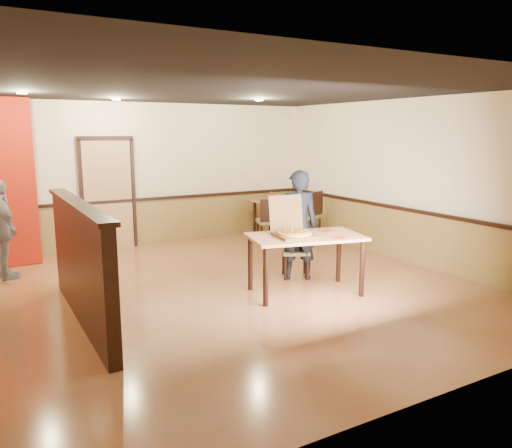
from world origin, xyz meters
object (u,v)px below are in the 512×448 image
Objects in this scene: diner_chair at (295,248)px; side_chair_right at (309,213)px; main_table at (305,243)px; side_table at (274,209)px; side_chair_left at (270,220)px; condiment at (272,196)px; passerby at (1,230)px; diner at (298,225)px; pizza_box at (293,231)px.

side_chair_right is (1.74, 2.06, 0.11)m from diner_chair.
main_table is 3.80m from side_table.
side_chair_left is 0.95m from condiment.
diner is at bearing -139.28° from passerby.
side_chair_left reaches higher than main_table.
condiment reaches higher than side_chair_left.
condiment is (1.27, 2.79, 0.43)m from diner_chair.
passerby is 9.50× the size of condiment.
pizza_box reaches higher than main_table.
main_table is 10.50× the size of condiment.
main_table is 1.11× the size of passerby.
passerby reaches higher than main_table.
passerby is (-4.76, 0.02, 0.25)m from side_chair_left.
side_chair_right is (0.95, -0.00, 0.05)m from side_chair_left.
side_chair_right is at bearing -110.09° from passerby.
side_chair_left is at bearing 73.23° from pizza_box.
condiment reaches higher than main_table.
diner is 1.09× the size of passerby.
main_table is 4.61m from passerby.
passerby is (-3.63, 2.85, 0.05)m from main_table.
pizza_box is (-1.31, -2.78, 0.38)m from side_chair_left.
diner_chair is at bearing -114.49° from condiment.
condiment is (0.48, 0.73, 0.37)m from side_chair_left.
passerby reaches higher than side_chair_left.
main_table is 2.57× the size of pizza_box.
side_table is 3.85m from pizza_box.
side_chair_left reaches higher than side_table.
diner_chair is 0.80× the size of side_chair_right.
passerby reaches higher than side_table.
pizza_box is (-2.27, -2.78, 0.33)m from side_chair_right.
diner_chair is at bearing -137.52° from passerby.
side_table is 1.21× the size of pizza_box.
side_chair_right is at bearing -161.39° from side_chair_left.
side_table is 5.27m from passerby.
pizza_box is at bearing 27.79° from side_chair_right.
main_table is 0.71m from diner.
diner_chair is at bearing 26.75° from side_chair_right.
passerby is (-5.71, 0.02, 0.21)m from side_chair_right.
passerby reaches higher than pizza_box.
diner_chair is 2.21m from side_chair_left.
main_table is at bearing -148.01° from passerby.
pizza_box is at bearing -98.97° from diner_chair.
diner is 3.21m from condiment.
side_chair_right is (2.09, 2.82, -0.15)m from main_table.
diner_chair reaches higher than side_table.
pizza_box is 3.95m from condiment.
diner is at bearing 77.65° from main_table.
side_table is 3.11m from diner.
passerby reaches higher than condiment.
pizza_box reaches higher than diner_chair.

